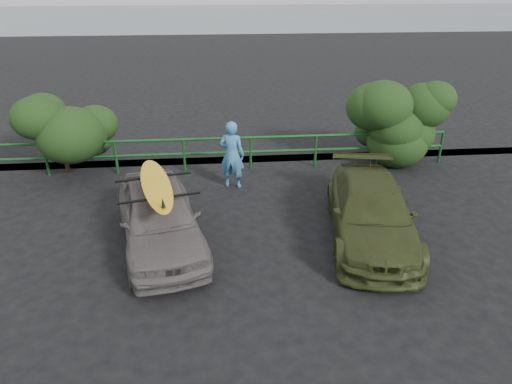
% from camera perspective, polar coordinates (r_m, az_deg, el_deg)
% --- Properties ---
extents(ground, '(80.00, 80.00, 0.00)m').
position_cam_1_polar(ground, '(9.60, -4.25, -8.79)').
color(ground, black).
extents(ocean, '(200.00, 200.00, 0.00)m').
position_cam_1_polar(ocean, '(68.15, -5.56, 20.91)').
color(ocean, slate).
rests_on(ocean, ground).
extents(guardrail, '(14.00, 0.08, 1.04)m').
position_cam_1_polar(guardrail, '(13.82, -4.82, 4.78)').
color(guardrail, '#164F1E').
rests_on(guardrail, ground).
extents(shrub_left, '(3.20, 2.40, 2.40)m').
position_cam_1_polar(shrub_left, '(14.77, -24.03, 6.79)').
color(shrub_left, '#1F3C16').
rests_on(shrub_left, ground).
extents(shrub_right, '(3.20, 2.40, 2.53)m').
position_cam_1_polar(shrub_right, '(14.92, 14.82, 8.61)').
color(shrub_right, '#1F3C16').
rests_on(shrub_right, ground).
extents(sedan, '(2.49, 4.33, 1.39)m').
position_cam_1_polar(sedan, '(10.01, -11.98, -3.12)').
color(sedan, '#635A59').
rests_on(sedan, ground).
extents(olive_vehicle, '(2.53, 4.62, 1.27)m').
position_cam_1_polar(olive_vehicle, '(10.44, 14.21, -2.47)').
color(olive_vehicle, '#343D1B').
rests_on(olive_vehicle, ground).
extents(man, '(0.79, 0.64, 1.90)m').
position_cam_1_polar(man, '(12.52, -3.02, 4.67)').
color(man, teal).
rests_on(man, ground).
extents(roof_rack, '(1.84, 1.47, 0.05)m').
position_cam_1_polar(roof_rack, '(9.69, -12.36, 0.61)').
color(roof_rack, black).
rests_on(roof_rack, sedan).
extents(surfboard, '(1.20, 2.89, 0.08)m').
position_cam_1_polar(surfboard, '(9.67, -12.40, 0.99)').
color(surfboard, gold).
rests_on(surfboard, roof_rack).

